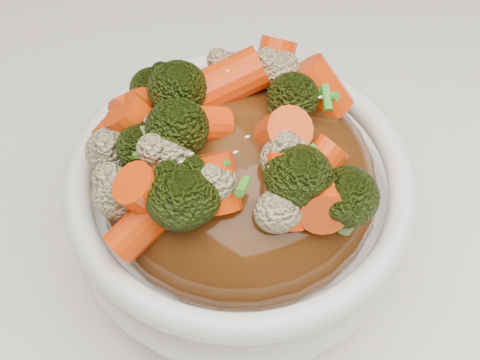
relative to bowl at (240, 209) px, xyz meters
name	(u,v)px	position (x,y,z in m)	size (l,w,h in m)	color
tablecloth	(299,305)	(0.02, -0.05, -0.06)	(1.20, 0.80, 0.04)	white
bowl	(240,209)	(0.00, 0.00, 0.00)	(0.20, 0.20, 0.08)	white
sauce_base	(240,183)	(0.00, 0.00, 0.03)	(0.16, 0.16, 0.09)	#4C270D
carrots	(240,117)	(0.00, 0.00, 0.09)	(0.16, 0.16, 0.05)	#F34207
broccoli	(240,118)	(0.00, 0.00, 0.09)	(0.16, 0.16, 0.04)	black
cauliflower	(240,121)	(0.00, 0.00, 0.08)	(0.16, 0.16, 0.03)	#C5B687
scallions	(240,116)	(0.00, 0.00, 0.09)	(0.12, 0.12, 0.02)	#3C8F21
sesame_seeds	(240,116)	(0.00, 0.00, 0.09)	(0.15, 0.15, 0.01)	beige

